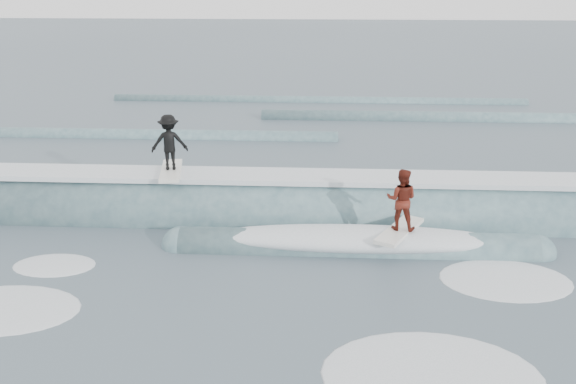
{
  "coord_description": "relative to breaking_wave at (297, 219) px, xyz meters",
  "views": [
    {
      "loc": [
        0.92,
        -11.98,
        6.79
      ],
      "look_at": [
        0.0,
        4.21,
        1.1
      ],
      "focal_mm": 40.0,
      "sensor_mm": 36.0,
      "label": 1
    }
  ],
  "objects": [
    {
      "name": "ground",
      "position": [
        -0.2,
        -4.96,
        -0.04
      ],
      "size": [
        160.0,
        160.0,
        0.0
      ],
      "primitive_type": "plane",
      "color": "#394A54",
      "rests_on": "ground"
    },
    {
      "name": "surfer_black",
      "position": [
        -3.6,
        0.25,
        2.04
      ],
      "size": [
        1.11,
        2.06,
        1.67
      ],
      "color": "silver",
      "rests_on": "ground"
    },
    {
      "name": "whitewater",
      "position": [
        0.05,
        -6.27,
        -0.04
      ],
      "size": [
        14.06,
        7.6,
        0.1
      ],
      "color": "white",
      "rests_on": "ground"
    },
    {
      "name": "breaking_wave",
      "position": [
        0.0,
        0.0,
        0.0
      ],
      "size": [
        22.8,
        3.99,
        2.42
      ],
      "color": "#3D5D67",
      "rests_on": "ground"
    },
    {
      "name": "far_swells",
      "position": [
        0.68,
        12.69,
        -0.04
      ],
      "size": [
        40.43,
        8.65,
        0.8
      ],
      "color": "#3D5D67",
      "rests_on": "ground"
    },
    {
      "name": "surfer_red",
      "position": [
        2.67,
        -1.95,
        1.23
      ],
      "size": [
        1.43,
        2.02,
        1.66
      ],
      "color": "silver",
      "rests_on": "ground"
    }
  ]
}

